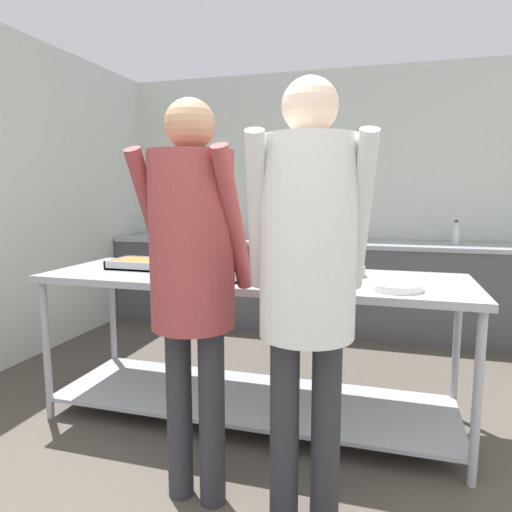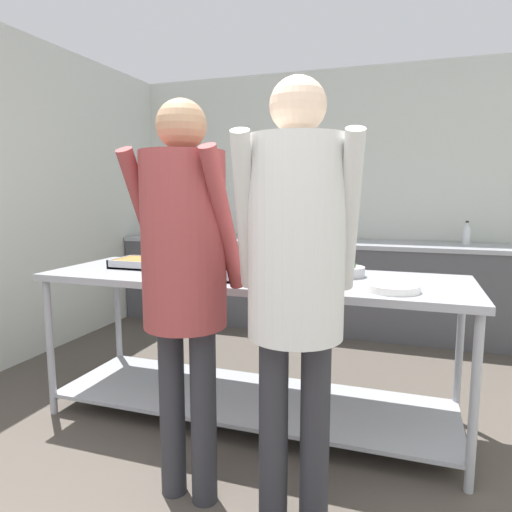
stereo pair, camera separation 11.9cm
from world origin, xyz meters
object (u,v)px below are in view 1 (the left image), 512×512
(sauce_pan, at_px, (189,270))
(broccoli_bowl, at_px, (346,269))
(serving_tray_vegetables, at_px, (275,275))
(guest_serving_left, at_px, (308,262))
(water_bottle, at_px, (456,233))
(plate_stack, at_px, (396,286))
(guest_serving_right, at_px, (192,261))
(serving_tray_roast, at_px, (142,264))

(sauce_pan, relative_size, broccoli_bowl, 2.05)
(sauce_pan, height_order, serving_tray_vegetables, sauce_pan)
(broccoli_bowl, height_order, guest_serving_left, guest_serving_left)
(guest_serving_left, xyz_separation_m, water_bottle, (0.90, 2.90, -0.11))
(sauce_pan, xyz_separation_m, water_bottle, (1.69, 2.26, 0.06))
(sauce_pan, height_order, plate_stack, sauce_pan)
(serving_tray_vegetables, relative_size, guest_serving_right, 0.27)
(serving_tray_roast, bearing_deg, guest_serving_right, -48.97)
(serving_tray_vegetables, height_order, guest_serving_left, guest_serving_left)
(serving_tray_roast, xyz_separation_m, serving_tray_vegetables, (0.93, -0.17, 0.00))
(guest_serving_left, height_order, guest_serving_right, guest_serving_left)
(serving_tray_roast, distance_m, plate_stack, 1.59)
(serving_tray_roast, height_order, sauce_pan, sauce_pan)
(serving_tray_roast, distance_m, broccoli_bowl, 1.30)
(broccoli_bowl, distance_m, guest_serving_right, 1.10)
(sauce_pan, bearing_deg, broccoli_bowl, 21.68)
(serving_tray_roast, relative_size, serving_tray_vegetables, 0.83)
(guest_serving_right, bearing_deg, water_bottle, 63.78)
(serving_tray_roast, height_order, water_bottle, water_bottle)
(plate_stack, height_order, water_bottle, water_bottle)
(broccoli_bowl, relative_size, water_bottle, 0.92)
(broccoli_bowl, xyz_separation_m, guest_serving_left, (-0.06, -0.98, 0.18))
(broccoli_bowl, xyz_separation_m, guest_serving_right, (-0.57, -0.93, 0.16))
(sauce_pan, distance_m, guest_serving_left, 1.03)
(serving_tray_vegetables, bearing_deg, guest_serving_left, -67.10)
(serving_tray_vegetables, distance_m, plate_stack, 0.65)
(water_bottle, bearing_deg, plate_stack, -103.98)
(serving_tray_roast, xyz_separation_m, broccoli_bowl, (1.30, 0.08, 0.01))
(serving_tray_vegetables, relative_size, broccoli_bowl, 2.27)
(sauce_pan, distance_m, guest_serving_right, 0.67)
(sauce_pan, xyz_separation_m, guest_serving_right, (0.29, -0.59, 0.15))
(plate_stack, bearing_deg, serving_tray_roast, 170.84)
(water_bottle, bearing_deg, serving_tray_vegetables, -119.11)
(guest_serving_left, height_order, water_bottle, guest_serving_left)
(plate_stack, height_order, guest_serving_right, guest_serving_right)
(sauce_pan, xyz_separation_m, plate_stack, (1.13, 0.00, -0.03))
(serving_tray_vegetables, bearing_deg, plate_stack, -7.77)
(plate_stack, bearing_deg, sauce_pan, -179.93)
(plate_stack, distance_m, guest_serving_right, 1.04)
(guest_serving_left, bearing_deg, water_bottle, 72.74)
(guest_serving_left, xyz_separation_m, guest_serving_right, (-0.50, 0.05, -0.02))
(guest_serving_right, bearing_deg, sauce_pan, 116.14)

